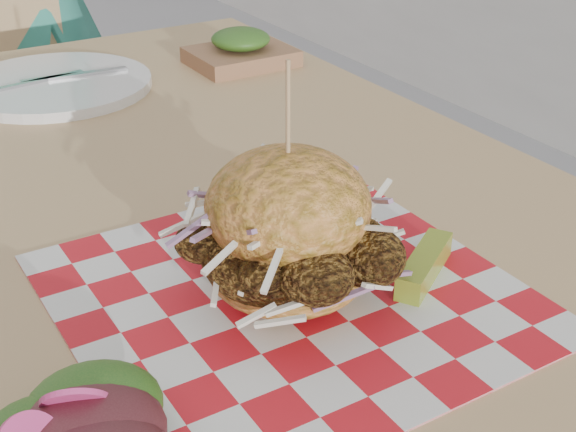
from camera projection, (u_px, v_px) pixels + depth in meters
name	position (u px, v px, depth m)	size (l,w,h in m)	color
patio_table	(167.00, 253.00, 0.89)	(0.80, 1.20, 0.75)	tan
paper_liner	(288.00, 294.00, 0.67)	(0.36, 0.36, 0.00)	red
sandwich	(288.00, 235.00, 0.64)	(0.18, 0.18, 0.20)	#D8873D
pickle_spear	(424.00, 265.00, 0.69)	(0.10, 0.02, 0.02)	olive
place_setting	(55.00, 85.00, 1.13)	(0.27, 0.27, 0.02)	white
kraft_tray	(241.00, 50.00, 1.22)	(0.15, 0.12, 0.06)	#8A5D3E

